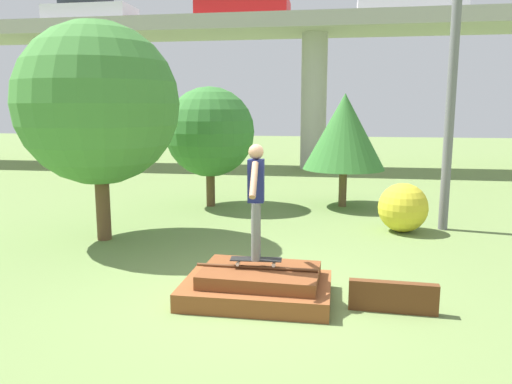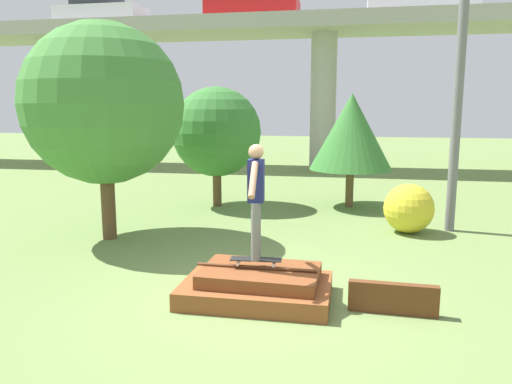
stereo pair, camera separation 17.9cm
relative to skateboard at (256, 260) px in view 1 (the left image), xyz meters
The scene contains 14 objects.
ground_plane 0.57m from the skateboard, 73.85° to the right, with size 80.00×80.00×0.00m, color olive.
scrap_pile 0.37m from the skateboard, 54.15° to the right, with size 2.09×1.38×0.49m.
scrap_plank_loose 1.93m from the skateboard, ahead, with size 1.17×0.18×0.41m.
skateboard is the anchor object (origin of this frame).
skater 0.95m from the skateboard, 141.34° to the left, with size 0.23×1.12×1.62m.
highway_overpass 16.05m from the skateboard, 89.94° to the left, with size 44.00×3.66×6.39m.
car_on_overpass_left 17.19m from the skateboard, 76.15° to the left, with size 4.29×1.67×1.37m.
car_on_overpass_mid 16.76m from the skateboard, 101.57° to the left, with size 3.91×1.78×1.35m.
car_on_overpass_right 19.34m from the skateboard, 123.57° to the left, with size 3.86×1.88×1.38m.
utility_pole 6.56m from the skateboard, 53.47° to the left, with size 1.30×0.20×6.96m.
tree_behind_left 6.99m from the skateboard, 109.87° to the left, with size 2.42×2.42×3.24m.
tree_behind_right 4.98m from the skateboard, 143.78° to the left, with size 3.21×3.21×4.37m.
tree_mid_back 7.22m from the skateboard, 79.72° to the left, with size 2.21×2.21×3.06m.
bush_yellow_flowering 5.00m from the skateboard, 59.52° to the left, with size 1.07×1.07×1.07m.
Camera 1 is at (1.09, -6.66, 2.70)m, focal length 35.00 mm.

